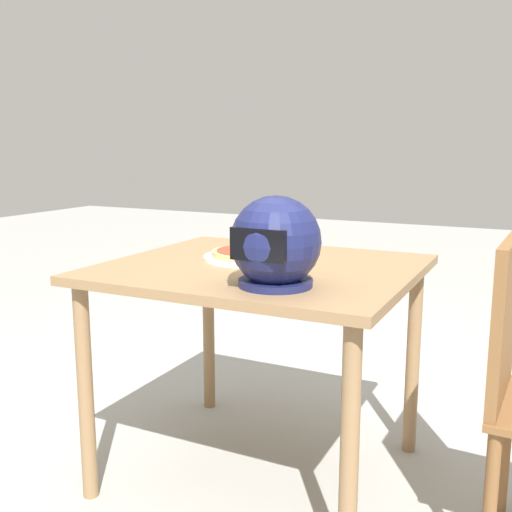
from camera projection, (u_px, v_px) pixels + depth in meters
The scene contains 5 objects.
ground_plane at pixel (261, 471), 2.14m from camera, with size 14.00×14.00×0.00m, color #9E9E99.
dining_table at pixel (261, 292), 2.02m from camera, with size 1.00×0.89×0.75m.
pizza_plate at pixel (251, 257), 2.10m from camera, with size 0.33×0.33×0.01m, color white.
pizza at pixel (251, 253), 2.10m from camera, with size 0.28×0.28×0.04m.
motorcycle_helmet at pixel (275, 243), 1.68m from camera, with size 0.26×0.26×0.26m.
Camera 1 is at (-0.86, 1.77, 1.15)m, focal length 42.07 mm.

